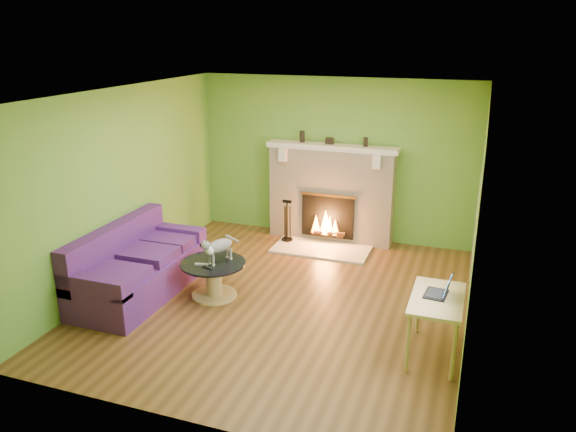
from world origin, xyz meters
name	(u,v)px	position (x,y,z in m)	size (l,w,h in m)	color
floor	(282,299)	(0.00, 0.00, 0.00)	(5.00, 5.00, 0.00)	#513317
ceiling	(281,93)	(0.00, 0.00, 2.60)	(5.00, 5.00, 0.00)	white
wall_back	(335,159)	(0.00, 2.50, 1.30)	(5.00, 5.00, 0.00)	#649A32
wall_front	(176,288)	(0.00, -2.50, 1.30)	(5.00, 5.00, 0.00)	#649A32
wall_left	(124,186)	(-2.25, 0.00, 1.30)	(5.00, 5.00, 0.00)	#649A32
wall_right	(477,223)	(2.25, 0.00, 1.30)	(5.00, 5.00, 0.00)	#649A32
window_frame	(475,227)	(2.24, -0.90, 1.55)	(1.20, 1.20, 0.00)	silver
window_pane	(474,227)	(2.23, -0.90, 1.55)	(1.06, 1.06, 0.00)	white
fireplace	(331,194)	(0.00, 2.32, 0.77)	(2.10, 0.46, 1.58)	beige
hearth	(321,249)	(0.00, 1.80, 0.01)	(1.50, 0.75, 0.03)	beige
mantel	(332,147)	(0.00, 2.30, 1.54)	(2.10, 0.28, 0.08)	beige
sofa	(136,268)	(-1.86, -0.44, 0.35)	(0.91, 2.02, 0.90)	#451A65
coffee_table	(214,277)	(-0.86, -0.20, 0.27)	(0.83, 0.83, 0.47)	tan
desk	(437,304)	(1.95, -0.68, 0.59)	(0.53, 0.91, 0.68)	tan
cat	(220,249)	(-0.78, -0.15, 0.65)	(0.21, 0.58, 0.36)	slate
remote_silver	(201,264)	(-0.96, -0.32, 0.48)	(0.17, 0.04, 0.02)	gray
remote_black	(208,267)	(-0.84, -0.38, 0.48)	(0.16, 0.04, 0.02)	black
laptop	(437,285)	(1.93, -0.63, 0.79)	(0.26, 0.29, 0.22)	black
fire_tools	(287,220)	(-0.62, 1.95, 0.37)	(0.18, 0.18, 0.68)	black
mantel_vase_left	(302,137)	(-0.50, 2.33, 1.67)	(0.08, 0.08, 0.18)	black
mantel_vase_right	(366,142)	(0.52, 2.33, 1.65)	(0.07, 0.07, 0.14)	black
mantel_box	(330,141)	(-0.05, 2.33, 1.63)	(0.12, 0.08, 0.10)	black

